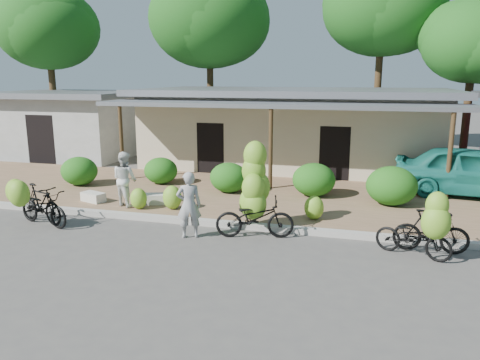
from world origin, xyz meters
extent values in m
plane|color=#4E4B49|center=(0.00, 0.00, 0.00)|extent=(100.00, 100.00, 0.00)
cube|color=#926C4F|center=(0.00, 5.00, 0.06)|extent=(60.00, 6.00, 0.12)
cube|color=#A8A399|center=(0.00, 2.00, 0.07)|extent=(60.00, 0.25, 0.15)
cube|color=beige|center=(0.00, 11.00, 1.55)|extent=(12.00, 6.00, 3.10)
cube|color=slate|center=(0.00, 11.00, 3.23)|extent=(13.00, 7.00, 0.25)
cube|color=black|center=(0.00, 8.05, 1.10)|extent=(1.40, 0.12, 2.20)
cube|color=slate|center=(0.00, 7.00, 2.90)|extent=(13.00, 2.00, 0.15)
cylinder|color=#47311C|center=(-5.60, 6.10, 1.43)|extent=(0.14, 0.14, 2.85)
cylinder|color=#47311C|center=(0.00, 6.10, 1.43)|extent=(0.14, 0.14, 2.85)
cylinder|color=#47311C|center=(5.60, 6.10, 1.43)|extent=(0.14, 0.14, 2.85)
cube|color=#AFAFA9|center=(-11.00, 11.00, 1.45)|extent=(6.00, 5.00, 2.90)
cube|color=slate|center=(-11.00, 11.00, 3.02)|extent=(7.00, 6.00, 0.25)
cube|color=black|center=(-11.00, 8.55, 1.10)|extent=(1.40, 0.12, 2.20)
cylinder|color=#47311C|center=(-13.50, 13.00, 3.36)|extent=(0.36, 0.36, 6.73)
ellipsoid|color=#1A4C13|center=(-13.50, 13.00, 6.35)|extent=(5.38, 5.38, 4.30)
ellipsoid|color=#1A4C13|center=(-14.00, 13.30, 6.65)|extent=(4.57, 4.57, 3.66)
cylinder|color=#47311C|center=(-5.50, 16.00, 3.65)|extent=(0.36, 0.36, 7.30)
ellipsoid|color=#1A4C13|center=(-5.50, 16.00, 6.90)|extent=(6.57, 6.57, 5.26)
ellipsoid|color=#1A4C13|center=(-6.00, 16.30, 7.20)|extent=(5.59, 5.59, 4.47)
cylinder|color=#47311C|center=(3.50, 16.50, 3.82)|extent=(0.36, 0.36, 7.64)
ellipsoid|color=#1A4C13|center=(3.50, 16.50, 7.22)|extent=(5.98, 5.98, 4.78)
ellipsoid|color=#1A4C13|center=(3.00, 16.80, 7.52)|extent=(5.08, 5.08, 4.06)
cylinder|color=#47311C|center=(7.50, 14.50, 2.85)|extent=(0.36, 0.36, 5.71)
ellipsoid|color=#1A4C13|center=(7.50, 14.50, 5.39)|extent=(4.60, 4.60, 3.68)
ellipsoid|color=#1A4C13|center=(7.00, 14.80, 5.69)|extent=(3.91, 3.91, 3.13)
ellipsoid|color=#1F5112|center=(-6.57, 4.79, 0.62)|extent=(1.29, 1.16, 1.01)
ellipsoid|color=#1F5112|center=(-3.91, 5.77, 0.59)|extent=(1.20, 1.08, 0.94)
ellipsoid|color=#1F5112|center=(-1.20, 5.19, 0.61)|extent=(1.26, 1.14, 0.99)
ellipsoid|color=#1F5112|center=(1.56, 5.41, 0.65)|extent=(1.37, 1.23, 1.07)
ellipsoid|color=#1F5112|center=(3.91, 4.96, 0.70)|extent=(1.49, 1.34, 1.16)
imported|color=black|center=(-5.05, 0.89, 0.47)|extent=(1.91, 1.12, 0.95)
ellipsoid|color=#82C932|center=(-5.23, 0.27, 1.00)|extent=(0.55, 0.47, 0.69)
imported|color=black|center=(-5.26, 1.05, 0.53)|extent=(1.82, 1.04, 1.05)
ellipsoid|color=#82C932|center=(-5.47, 0.43, 1.00)|extent=(0.52, 0.44, 0.65)
imported|color=black|center=(0.58, 1.41, 0.50)|extent=(2.02, 1.09, 1.00)
ellipsoid|color=#82C932|center=(0.41, 1.93, 0.73)|extent=(0.70, 0.60, 0.88)
ellipsoid|color=#82C932|center=(0.50, 1.96, 1.14)|extent=(0.68, 0.57, 0.84)
ellipsoid|color=#82C932|center=(0.43, 1.94, 1.56)|extent=(0.61, 0.52, 0.77)
ellipsoid|color=#82C932|center=(0.46, 1.94, 1.95)|extent=(0.59, 0.50, 0.74)
ellipsoid|color=#82C932|center=(0.54, 1.60, 0.78)|extent=(0.59, 0.50, 0.74)
ellipsoid|color=#82C932|center=(0.50, 1.60, 1.20)|extent=(0.57, 0.49, 0.72)
imported|color=black|center=(4.62, 1.48, 0.49)|extent=(1.64, 0.49, 0.98)
ellipsoid|color=#82C932|center=(4.61, 0.83, 0.90)|extent=(0.60, 0.51, 0.75)
ellipsoid|color=#82C932|center=(4.61, 0.88, 1.26)|extent=(0.47, 0.40, 0.59)
imported|color=black|center=(4.22, 1.13, 0.44)|extent=(1.76, 1.15, 0.87)
ellipsoid|color=#82C932|center=(-3.15, 2.57, 0.43)|extent=(0.49, 0.42, 0.61)
ellipsoid|color=#82C932|center=(-2.20, 2.81, 0.47)|extent=(0.56, 0.47, 0.70)
ellipsoid|color=#82C932|center=(1.86, 2.88, 0.45)|extent=(0.52, 0.44, 0.65)
cube|color=silver|center=(-3.05, 3.17, 0.27)|extent=(0.93, 0.65, 0.30)
cube|color=silver|center=(-4.88, 2.95, 0.26)|extent=(0.83, 0.60, 0.28)
imported|color=gray|center=(-0.96, 0.99, 0.83)|extent=(0.71, 0.60, 1.65)
imported|color=silver|center=(-3.68, 2.81, 0.93)|extent=(0.96, 0.87, 1.62)
imported|color=#1A766A|center=(6.39, 6.77, 0.92)|extent=(4.89, 2.44, 1.60)
camera|label=1|loc=(3.12, -9.23, 3.88)|focal=35.00mm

